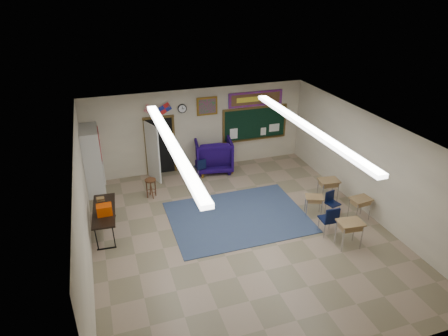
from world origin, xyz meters
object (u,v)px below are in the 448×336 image
object	(u,v)px
wingback_armchair	(213,154)
student_desk_front_right	(328,189)
student_desk_front_left	(314,205)
folding_table	(105,220)
wooden_stool	(151,188)

from	to	relation	value
wingback_armchair	student_desk_front_right	world-z (taller)	wingback_armchair
student_desk_front_right	student_desk_front_left	bearing A→B (deg)	-138.68
wingback_armchair	student_desk_front_right	size ratio (longest dim) A/B	1.82
student_desk_front_left	student_desk_front_right	size ratio (longest dim) A/B	0.85
folding_table	wooden_stool	distance (m)	2.20
student_desk_front_left	student_desk_front_right	bearing A→B (deg)	57.38
student_desk_front_right	folding_table	world-z (taller)	folding_table
student_desk_front_right	wingback_armchair	bearing A→B (deg)	136.12
student_desk_front_left	folding_table	xyz separation A→B (m)	(-5.95, 1.01, 0.05)
wingback_armchair	wooden_stool	world-z (taller)	wingback_armchair
wingback_armchair	student_desk_front_right	distance (m)	4.34
student_desk_front_right	folding_table	xyz separation A→B (m)	(-6.80, 0.41, -0.01)
wingback_armchair	student_desk_front_right	xyz separation A→B (m)	(2.78, -3.33, -0.20)
folding_table	wooden_stool	xyz separation A→B (m)	(1.51, 1.60, -0.08)
student_desk_front_left	folding_table	world-z (taller)	folding_table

